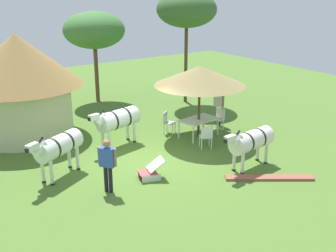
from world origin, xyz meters
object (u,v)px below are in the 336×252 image
object	(u,v)px
striped_lounge_chair	(151,171)
zebra_toward_hut	(58,147)
thatched_hut	(19,80)
patio_chair_west_end	(206,136)
shade_umbrella	(200,76)
patio_chair_east_end	(219,117)
patio_chair_near_hut	(168,121)
patio_dining_table	(199,121)
standing_watcher	(107,161)
zebra_by_umbrella	(251,141)
zebra_nearest_camera	(117,120)
acacia_tree_far_lawn	(187,10)
acacia_tree_behind_hut	(94,30)
guest_beside_umbrella	(219,103)

from	to	relation	value
striped_lounge_chair	zebra_toward_hut	bearing A→B (deg)	68.18
thatched_hut	patio_chair_west_end	size ratio (longest dim) A/B	5.50
shade_umbrella	zebra_toward_hut	bearing A→B (deg)	-176.74
patio_chair_east_end	patio_chair_near_hut	xyz separation A→B (m)	(-2.09, 0.79, 0.00)
patio_dining_table	zebra_toward_hut	xyz separation A→B (m)	(-5.94, -0.34, 0.37)
shade_umbrella	striped_lounge_chair	size ratio (longest dim) A/B	3.90
patio_chair_west_end	standing_watcher	bearing A→B (deg)	-141.92
patio_dining_table	zebra_by_umbrella	size ratio (longest dim) A/B	0.71
striped_lounge_chair	zebra_nearest_camera	size ratio (longest dim) A/B	0.40
patio_chair_east_end	zebra_toward_hut	bearing A→B (deg)	83.62
zebra_toward_hut	patio_chair_near_hut	bearing A→B (deg)	-103.37
zebra_toward_hut	acacia_tree_far_lawn	size ratio (longest dim) A/B	0.37
shade_umbrella	acacia_tree_behind_hut	world-z (taller)	acacia_tree_behind_hut
patio_chair_east_end	acacia_tree_behind_hut	bearing A→B (deg)	7.32
patio_chair_east_end	acacia_tree_far_lawn	world-z (taller)	acacia_tree_far_lawn
zebra_toward_hut	acacia_tree_behind_hut	distance (m)	9.39
patio_dining_table	acacia_tree_behind_hut	bearing A→B (deg)	98.07
standing_watcher	patio_dining_table	bearing A→B (deg)	74.29
patio_chair_west_end	patio_chair_east_end	distance (m)	2.36
patio_chair_west_end	thatched_hut	bearing A→B (deg)	160.01
acacia_tree_far_lawn	patio_dining_table	bearing A→B (deg)	-121.04
striped_lounge_chair	acacia_tree_behind_hut	size ratio (longest dim) A/B	0.20
guest_beside_umbrella	zebra_nearest_camera	xyz separation A→B (m)	(-4.80, 0.29, 0.05)
patio_chair_east_end	zebra_nearest_camera	size ratio (longest dim) A/B	0.39
thatched_hut	patio_chair_east_end	bearing A→B (deg)	-29.15
thatched_hut	shade_umbrella	size ratio (longest dim) A/B	1.39
standing_watcher	acacia_tree_behind_hut	distance (m)	10.56
standing_watcher	striped_lounge_chair	size ratio (longest dim) A/B	1.81
thatched_hut	acacia_tree_behind_hut	distance (m)	5.76
patio_dining_table	striped_lounge_chair	distance (m)	4.19
standing_watcher	acacia_tree_far_lawn	bearing A→B (deg)	91.83
patio_dining_table	patio_chair_east_end	xyz separation A→B (m)	(1.29, 0.25, -0.14)
shade_umbrella	acacia_tree_behind_hut	size ratio (longest dim) A/B	0.78
standing_watcher	zebra_toward_hut	size ratio (longest dim) A/B	0.79
patio_chair_near_hut	zebra_toward_hut	size ratio (longest dim) A/B	0.43
guest_beside_umbrella	striped_lounge_chair	world-z (taller)	guest_beside_umbrella
guest_beside_umbrella	thatched_hut	bearing A→B (deg)	-122.18
thatched_hut	patio_dining_table	distance (m)	7.26
guest_beside_umbrella	acacia_tree_behind_hut	size ratio (longest dim) A/B	0.36
thatched_hut	zebra_nearest_camera	distance (m)	4.28
acacia_tree_far_lawn	striped_lounge_chair	bearing A→B (deg)	-133.80
shade_umbrella	standing_watcher	xyz separation A→B (m)	(-5.12, -2.14, -1.51)
patio_chair_west_end	acacia_tree_far_lawn	world-z (taller)	acacia_tree_far_lawn
patio_dining_table	patio_chair_west_end	size ratio (longest dim) A/B	1.86
shade_umbrella	patio_chair_west_end	distance (m)	2.38
shade_umbrella	patio_chair_near_hut	bearing A→B (deg)	127.27
thatched_hut	patio_dining_table	size ratio (longest dim) A/B	2.96
shade_umbrella	standing_watcher	world-z (taller)	shade_umbrella
zebra_by_umbrella	acacia_tree_far_lawn	bearing A→B (deg)	-28.69
patio_dining_table	guest_beside_umbrella	bearing A→B (deg)	22.70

